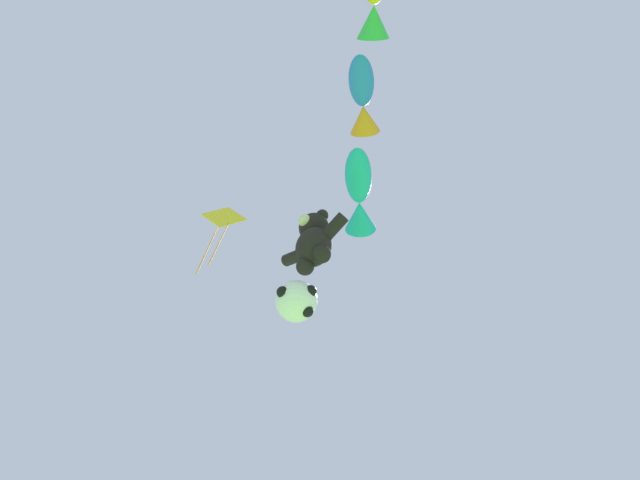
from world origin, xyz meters
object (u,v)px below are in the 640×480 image
Objects in this scene: fish_kite_teal at (359,196)px; fish_kite_cobalt at (363,101)px; teddy_bear_kite at (314,240)px; diamond_kite at (222,222)px; soccer_ball_kite at (297,301)px.

fish_kite_teal is 1.25× the size of fish_kite_cobalt.
diamond_kite is (-2.63, -0.91, 2.60)m from teddy_bear_kite.
diamond_kite reaches higher than soccer_ball_kite.
fish_kite_teal is at bearing 36.21° from teddy_bear_kite.
soccer_ball_kite is at bearing -162.77° from fish_kite_teal.
teddy_bear_kite is 2.00× the size of soccer_ball_kite.
teddy_bear_kite reaches higher than soccer_ball_kite.
fish_kite_cobalt reaches higher than soccer_ball_kite.
soccer_ball_kite is 4.53m from diamond_kite.
teddy_bear_kite is 1.44m from soccer_ball_kite.
fish_kite_cobalt is (2.37, -0.99, 2.14)m from teddy_bear_kite.
diamond_kite reaches higher than fish_kite_teal.
diamond_kite is at bearing -151.71° from soccer_ball_kite.
fish_kite_teal is (1.48, 0.46, 3.07)m from soccer_ball_kite.
teddy_bear_kite is 3.34m from fish_kite_cobalt.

